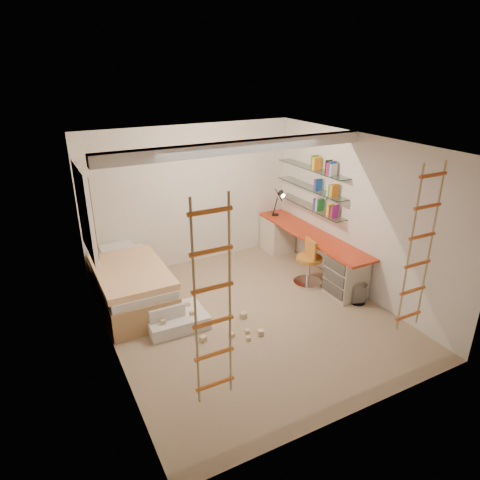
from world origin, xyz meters
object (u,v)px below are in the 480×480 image
desk (309,250)px  bed (130,284)px  play_platform (172,316)px  swivel_chair (309,268)px

desk → bed: 3.22m
play_platform → desk: bearing=10.7°
bed → swivel_chair: (2.88, -0.80, -0.02)m
desk → swivel_chair: size_ratio=3.32×
desk → swivel_chair: bearing=-125.9°
play_platform → bed: bearing=112.5°
swivel_chair → play_platform: (-2.51, -0.10, -0.16)m
desk → swivel_chair: (-0.32, -0.44, -0.09)m
bed → desk: bearing=-6.5°
desk → play_platform: bearing=-169.3°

